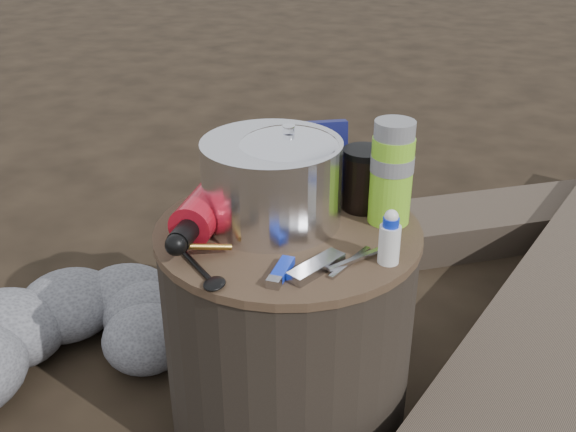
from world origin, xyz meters
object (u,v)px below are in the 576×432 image
(fuel_bottle, at_px, (213,200))
(thermos, at_px, (392,173))
(stump, at_px, (288,327))
(travel_mug, at_px, (363,180))
(camping_pot, at_px, (289,178))

(fuel_bottle, distance_m, thermos, 0.34)
(stump, relative_size, travel_mug, 4.08)
(camping_pot, distance_m, thermos, 0.19)
(thermos, bearing_deg, fuel_bottle, -165.98)
(thermos, height_order, travel_mug, thermos)
(stump, relative_size, camping_pot, 2.73)
(stump, height_order, travel_mug, travel_mug)
(fuel_bottle, distance_m, travel_mug, 0.29)
(camping_pot, height_order, travel_mug, camping_pot)
(stump, distance_m, camping_pot, 0.32)
(fuel_bottle, bearing_deg, camping_pot, 8.66)
(thermos, distance_m, travel_mug, 0.08)
(camping_pot, distance_m, travel_mug, 0.16)
(fuel_bottle, xyz_separation_m, travel_mug, (0.27, 0.12, 0.02))
(thermos, relative_size, travel_mug, 1.62)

